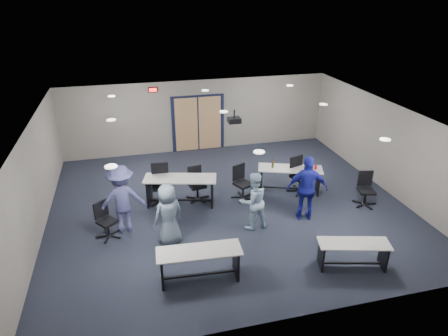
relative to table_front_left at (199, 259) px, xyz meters
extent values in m
plane|color=black|center=(1.41, 2.94, -0.50)|extent=(10.00, 10.00, 0.00)
cube|color=slate|center=(1.41, 7.44, 0.85)|extent=(10.00, 0.04, 2.70)
cube|color=slate|center=(1.41, -1.56, 0.85)|extent=(10.00, 0.04, 2.70)
cube|color=slate|center=(-3.59, 2.94, 0.85)|extent=(0.04, 9.00, 2.70)
cube|color=slate|center=(6.41, 2.94, 0.85)|extent=(0.04, 9.00, 2.70)
cube|color=white|center=(1.41, 2.94, 2.20)|extent=(10.00, 9.00, 0.04)
cube|color=black|center=(1.41, 7.41, 0.55)|extent=(2.00, 0.06, 2.20)
cube|color=#A3774A|center=(0.96, 7.39, 0.55)|extent=(0.85, 0.04, 2.05)
cube|color=#A3774A|center=(1.86, 7.39, 0.55)|extent=(0.85, 0.04, 2.05)
cube|color=black|center=(-0.19, 7.39, 1.95)|extent=(0.32, 0.05, 0.18)
cube|color=#FF0C0C|center=(-0.19, 7.36, 1.95)|extent=(0.26, 0.02, 0.12)
cylinder|color=black|center=(1.71, 3.44, 2.08)|extent=(0.04, 0.04, 0.24)
cube|color=black|center=(1.71, 3.44, 1.90)|extent=(0.35, 0.30, 0.14)
cylinder|color=black|center=(1.71, 3.29, 1.90)|extent=(0.08, 0.03, 0.08)
cube|color=#B8B6AE|center=(0.00, 0.00, 0.22)|extent=(1.85, 0.73, 0.03)
cube|color=black|center=(-0.80, 0.06, -0.15)|extent=(0.09, 0.55, 0.70)
cube|color=black|center=(0.80, -0.06, -0.15)|extent=(0.09, 0.55, 0.70)
cube|color=black|center=(0.00, 0.00, -0.40)|extent=(1.61, 0.16, 0.04)
cube|color=#B8B6AE|center=(3.41, -0.45, 0.12)|extent=(1.66, 0.92, 0.03)
cube|color=black|center=(2.74, -0.26, -0.20)|extent=(0.17, 0.48, 0.61)
cube|color=black|center=(4.09, -0.63, -0.20)|extent=(0.17, 0.48, 0.61)
cube|color=black|center=(3.41, -0.45, -0.41)|extent=(1.36, 0.41, 0.03)
cube|color=#B8B6AE|center=(0.11, 3.36, 0.32)|extent=(2.16, 1.18, 0.03)
cube|color=black|center=(-0.78, 3.60, -0.10)|extent=(0.21, 0.62, 0.80)
cube|color=black|center=(0.99, 3.13, -0.10)|extent=(0.21, 0.62, 0.80)
cube|color=black|center=(0.11, 3.36, -0.39)|extent=(1.78, 0.52, 0.05)
cube|color=#B8B6AE|center=(3.47, 3.31, 0.27)|extent=(2.03, 1.27, 0.03)
cube|color=black|center=(2.66, 3.61, -0.13)|extent=(0.26, 0.57, 0.75)
cube|color=black|center=(4.27, 3.02, -0.13)|extent=(0.26, 0.57, 0.75)
cube|color=black|center=(3.47, 3.31, -0.39)|extent=(1.63, 0.65, 0.04)
cylinder|color=red|center=(4.17, 3.05, 0.35)|extent=(0.09, 0.09, 0.13)
imported|color=slate|center=(-0.46, 1.48, 0.30)|extent=(0.93, 0.78, 1.61)
imported|color=#B7D9F2|center=(1.74, 1.65, 0.29)|extent=(0.84, 0.70, 1.58)
imported|color=#1A1F93|center=(3.27, 1.73, 0.41)|extent=(1.16, 0.74, 1.83)
imported|color=#45467D|center=(-1.52, 2.35, 0.41)|extent=(1.20, 0.72, 1.83)
camera|label=1|loc=(-1.19, -6.84, 5.34)|focal=32.00mm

